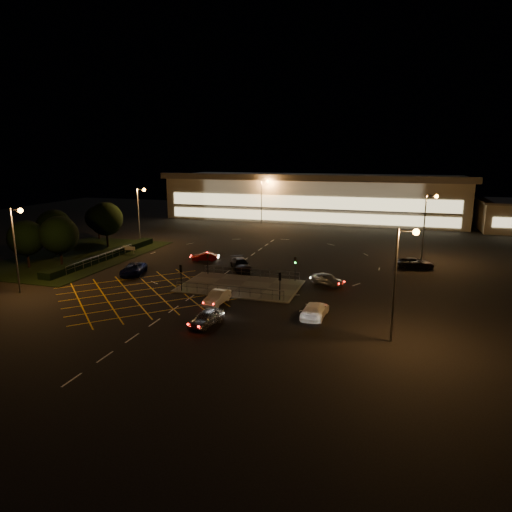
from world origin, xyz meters
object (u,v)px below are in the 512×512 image
(signal_sw, at_px, (181,272))
(car_approach_white, at_px, (315,310))
(car_left_blue, at_px, (133,269))
(signal_ne, at_px, (295,264))
(signal_se, at_px, (280,280))
(car_near_silver, at_px, (206,318))
(car_circ_red, at_px, (205,257))
(car_far_dkgrey, at_px, (240,264))
(signal_nw, at_px, (208,258))
(car_right_silver, at_px, (327,279))
(car_queue_white, at_px, (217,297))
(car_east_grey, at_px, (415,263))

(signal_sw, distance_m, car_approach_white, 17.17)
(car_left_blue, bearing_deg, signal_ne, -6.52)
(signal_sw, xyz_separation_m, signal_se, (12.00, 0.00, 0.00))
(signal_se, xyz_separation_m, car_near_silver, (-4.91, -9.19, -1.63))
(car_circ_red, xyz_separation_m, car_approach_white, (20.30, -19.48, 0.16))
(signal_sw, distance_m, car_near_silver, 11.72)
(car_far_dkgrey, bearing_deg, car_left_blue, 177.01)
(signal_nw, height_order, car_left_blue, signal_nw)
(car_left_blue, bearing_deg, car_circ_red, 45.90)
(signal_se, xyz_separation_m, car_far_dkgrey, (-8.70, 11.89, -1.58))
(car_far_dkgrey, relative_size, car_right_silver, 1.25)
(car_left_blue, relative_size, car_approach_white, 1.02)
(signal_se, distance_m, car_right_silver, 8.98)
(car_left_blue, distance_m, car_circ_red, 11.92)
(signal_nw, xyz_separation_m, car_queue_white, (5.72, -10.99, -1.65))
(signal_se, height_order, signal_ne, same)
(signal_sw, bearing_deg, car_circ_red, -76.52)
(signal_ne, bearing_deg, car_left_blue, -172.38)
(signal_se, bearing_deg, car_east_grey, -126.71)
(car_east_grey, bearing_deg, car_right_silver, 126.85)
(car_queue_white, relative_size, car_approach_white, 0.81)
(signal_se, xyz_separation_m, car_queue_white, (-6.28, -3.01, -1.65))
(signal_nw, xyz_separation_m, car_right_silver, (16.11, -0.17, -1.63))
(signal_nw, distance_m, car_right_silver, 16.20)
(car_near_silver, bearing_deg, car_circ_red, 124.87)
(car_near_silver, xyz_separation_m, car_queue_white, (-1.37, 6.19, -0.02))
(car_approach_white, bearing_deg, car_queue_white, -2.80)
(car_approach_white, bearing_deg, car_circ_red, -41.08)
(car_far_dkgrey, height_order, car_approach_white, car_far_dkgrey)
(signal_sw, height_order, car_right_silver, signal_sw)
(car_far_dkgrey, height_order, car_east_grey, car_far_dkgrey)
(car_queue_white, bearing_deg, signal_ne, 64.48)
(signal_sw, xyz_separation_m, car_east_grey, (26.83, 19.88, -1.64))
(signal_nw, distance_m, car_left_blue, 10.20)
(car_near_silver, distance_m, car_east_grey, 35.14)
(car_near_silver, distance_m, car_right_silver, 19.26)
(car_far_dkgrey, xyz_separation_m, car_right_silver, (12.81, -4.07, -0.05))
(car_left_blue, height_order, car_far_dkgrey, car_far_dkgrey)
(signal_nw, xyz_separation_m, car_east_grey, (26.83, 11.90, -1.64))
(signal_sw, xyz_separation_m, car_left_blue, (-9.65, 5.09, -1.61))
(signal_nw, bearing_deg, signal_ne, 0.00)
(car_east_grey, bearing_deg, signal_nw, 102.38)
(car_right_silver, bearing_deg, car_approach_white, -151.73)
(car_right_silver, height_order, car_approach_white, car_approach_white)
(car_queue_white, height_order, car_right_silver, car_right_silver)
(signal_ne, height_order, car_far_dkgrey, signal_ne)
(car_east_grey, bearing_deg, signal_ne, 117.20)
(signal_se, relative_size, car_left_blue, 0.58)
(signal_ne, relative_size, car_circ_red, 0.84)
(signal_ne, height_order, car_approach_white, signal_ne)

